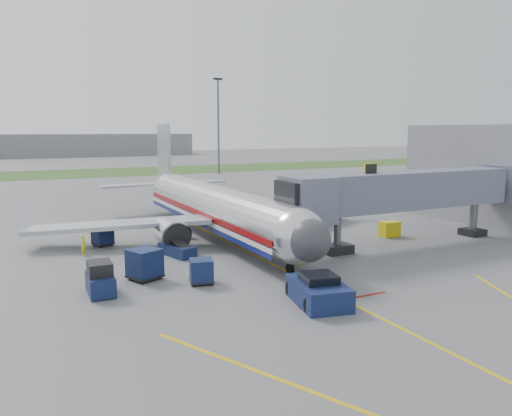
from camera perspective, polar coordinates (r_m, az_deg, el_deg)
name	(u,v)px	position (r m, az deg, el deg)	size (l,w,h in m)	color
ground	(306,281)	(32.15, 5.73, -8.28)	(400.00, 400.00, 0.00)	#565659
grass_strip	(89,173)	(117.45, -18.50, 3.82)	(300.00, 25.00, 0.01)	#2D4C1E
apron_markings	(385,320)	(26.56, 14.49, -12.29)	(21.52, 50.00, 0.01)	gold
airliner	(215,207)	(44.86, -4.68, 0.12)	(32.10, 35.67, 10.25)	silver
jet_bridge	(407,191)	(42.94, 16.83, 1.83)	(25.30, 4.00, 6.90)	slate
terminal	(496,173)	(58.94, 25.70, 3.67)	(10.00, 16.00, 10.00)	slate
light_mast_right	(218,124)	(109.11, -4.32, 9.57)	(2.00, 0.44, 20.40)	#595B60
distant_terminal	(25,146)	(196.07, -24.89, 6.49)	(120.00, 14.00, 8.00)	slate
pushback_tug	(319,291)	(27.99, 7.16, -9.42)	(3.24, 4.48, 1.69)	#0C1336
baggage_tug	(100,280)	(30.72, -17.38, -7.83)	(1.50, 2.78, 1.92)	#0C1336
baggage_cart_a	(145,264)	(32.85, -12.62, -6.26)	(2.40, 2.40, 1.97)	#0C1336
baggage_cart_b	(201,271)	(31.45, -6.26, -7.19)	(1.73, 1.73, 1.54)	#0C1336
baggage_cart_c	(103,236)	(43.24, -17.13, -3.08)	(1.83, 1.83, 1.55)	#0C1336
belt_loader	(177,249)	(38.58, -9.04, -4.67)	(2.22, 4.22, 1.99)	#0C1336
ground_power_cart	(389,229)	(46.39, 15.01, -2.35)	(1.72, 1.18, 1.35)	gold
ramp_worker	(84,245)	(40.29, -19.09, -4.04)	(0.58, 0.38, 1.59)	#C5E01A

